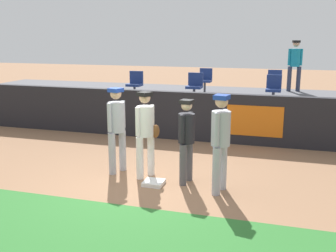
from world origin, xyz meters
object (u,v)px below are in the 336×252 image
at_px(first_base, 154,183).
at_px(player_umpire, 186,135).
at_px(seat_front_right, 274,87).
at_px(player_fielder_home, 146,129).
at_px(player_runner_visitor, 117,124).
at_px(seat_front_center, 195,85).
at_px(player_coach_visitor, 221,137).
at_px(seat_front_left, 135,82).
at_px(spectator_hooded, 295,62).
at_px(seat_back_right, 274,81).
at_px(seat_back_center, 205,79).

bearing_deg(first_base, player_umpire, 28.25).
bearing_deg(seat_front_right, player_fielder_home, -116.67).
height_order(player_runner_visitor, player_umpire, player_runner_visitor).
bearing_deg(seat_front_center, player_coach_visitor, -71.66).
height_order(player_fielder_home, seat_front_right, player_fielder_home).
distance_m(player_fielder_home, seat_front_left, 5.16).
distance_m(first_base, player_umpire, 1.17).
xyz_separation_m(seat_front_center, spectator_hooded, (3.01, 2.91, 0.58)).
bearing_deg(player_runner_visitor, player_umpire, 101.74).
xyz_separation_m(player_fielder_home, seat_front_left, (-2.07, 4.71, 0.37)).
height_order(first_base, seat_back_right, seat_back_right).
distance_m(seat_front_left, spectator_hooded, 5.83).
xyz_separation_m(seat_back_right, seat_front_center, (-2.37, -1.80, 0.00)).
height_order(player_coach_visitor, seat_front_right, player_coach_visitor).
relative_size(seat_front_center, seat_back_center, 1.00).
bearing_deg(player_coach_visitor, seat_front_left, -132.61).
bearing_deg(seat_front_center, spectator_hooded, 44.06).
relative_size(seat_front_right, seat_front_center, 1.00).
bearing_deg(seat_back_right, player_umpire, -102.07).
xyz_separation_m(player_fielder_home, seat_front_center, (-0.06, 4.71, 0.37)).
distance_m(first_base, seat_back_right, 7.34).
xyz_separation_m(seat_front_left, spectator_hooded, (5.02, 2.91, 0.58)).
bearing_deg(seat_back_right, spectator_hooded, 60.09).
bearing_deg(seat_front_left, player_fielder_home, -66.26).
bearing_deg(seat_front_center, player_umpire, -78.74).
xyz_separation_m(first_base, spectator_hooded, (2.64, 8.03, 1.96)).
bearing_deg(player_runner_visitor, seat_front_center, -169.34).
height_order(player_coach_visitor, player_umpire, player_coach_visitor).
relative_size(seat_front_left, seat_front_center, 1.00).
xyz_separation_m(seat_back_right, seat_back_center, (-2.40, -0.00, -0.00)).
bearing_deg(first_base, seat_back_center, 93.29).
relative_size(first_base, seat_back_right, 0.48).
xyz_separation_m(player_runner_visitor, seat_back_center, (0.61, 6.41, 0.34)).
bearing_deg(first_base, seat_back_right, 73.85).
relative_size(first_base, player_runner_visitor, 0.21).
bearing_deg(player_coach_visitor, player_umpire, -100.83).
distance_m(player_coach_visitor, seat_back_right, 6.95).
distance_m(player_umpire, seat_front_left, 5.66).
relative_size(seat_front_center, spectator_hooded, 0.46).
bearing_deg(seat_back_center, seat_front_left, -137.77).
bearing_deg(seat_back_center, player_runner_visitor, -95.42).
height_order(player_coach_visitor, spectator_hooded, spectator_hooded).
distance_m(player_coach_visitor, seat_front_right, 5.17).
xyz_separation_m(seat_front_right, spectator_hooded, (0.59, 2.91, 0.58)).
bearing_deg(player_umpire, spectator_hooded, 174.84).
xyz_separation_m(player_runner_visitor, seat_front_center, (0.64, 4.61, 0.34)).
relative_size(seat_front_left, seat_back_center, 1.00).
bearing_deg(player_coach_visitor, seat_front_right, -176.72).
bearing_deg(seat_front_left, seat_front_right, -0.00).
relative_size(player_fielder_home, seat_back_right, 2.17).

